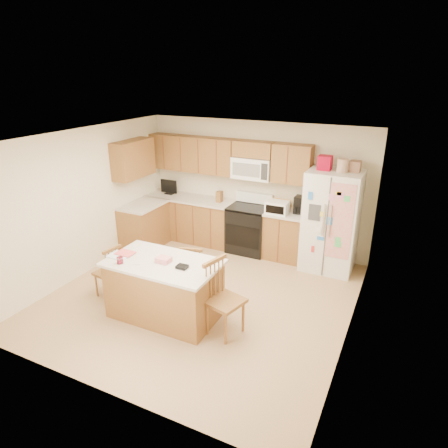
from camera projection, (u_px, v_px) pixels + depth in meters
The scene contains 9 objects.
ground at pixel (202, 296), 6.37m from camera, with size 4.50×4.50×0.00m, color #9F7C5F.
room_shell at pixel (200, 211), 5.85m from camera, with size 4.60×4.60×2.52m.
cabinetry at pixel (201, 202), 7.94m from camera, with size 3.36×1.56×2.15m.
stove at pixel (249, 228), 7.82m from camera, with size 0.76×0.65×1.13m.
refrigerator at pixel (331, 220), 6.97m from camera, with size 0.90×0.79×2.04m.
island at pixel (164, 289), 5.73m from camera, with size 1.62×0.94×0.96m.
windsor_chair_left at pixel (109, 272), 6.26m from camera, with size 0.40×0.42×0.86m.
windsor_chair_back at pixel (194, 272), 6.27m from camera, with size 0.46×0.45×0.87m.
windsor_chair_right at pixel (224, 300), 5.33m from camera, with size 0.54×0.55×1.06m.
Camera 1 is at (2.72, -4.81, 3.38)m, focal length 32.00 mm.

